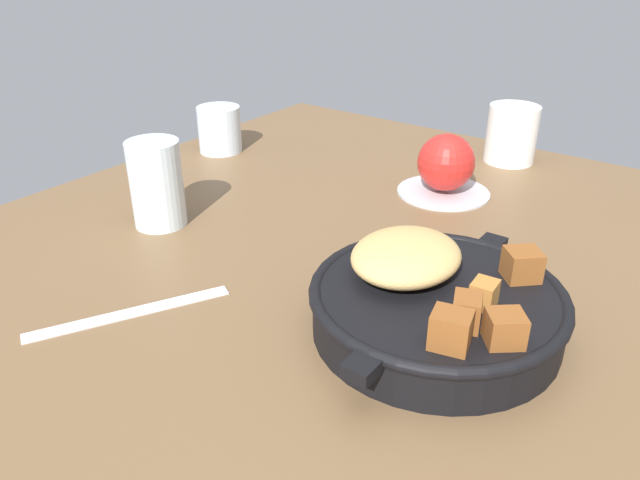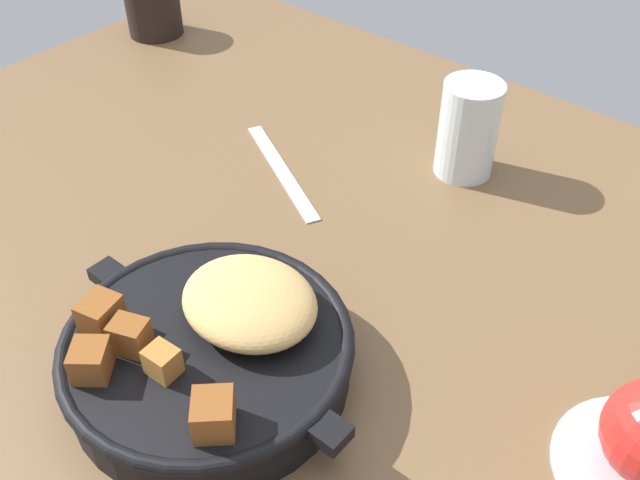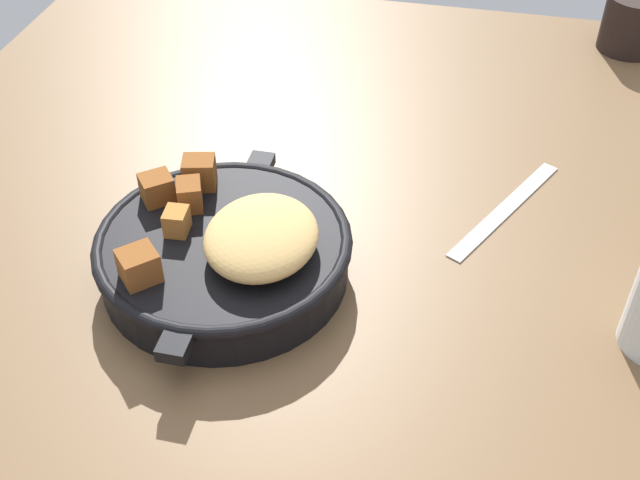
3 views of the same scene
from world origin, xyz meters
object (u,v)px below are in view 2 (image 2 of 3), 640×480
Objects in this scene: cast_iron_skillet at (211,348)px; water_glass_tall at (468,129)px; coffee_mug_dark at (153,9)px; butter_knife at (282,170)px.

water_glass_tall is at bearing 89.66° from cast_iron_skillet.
coffee_mug_dark is at bearing 178.81° from water_glass_tall.
butter_knife is at bearing -20.49° from coffee_mug_dark.
cast_iron_skillet is at bearing -90.34° from water_glass_tall.
cast_iron_skillet reaches higher than coffee_mug_dark.
coffee_mug_dark is (-38.32, 14.32, 3.51)cm from butter_knife.
butter_knife is 41.05cm from coffee_mug_dark.
cast_iron_skillet is 28.95cm from butter_knife.
coffee_mug_dark reaches higher than butter_knife.
water_glass_tall is (53.60, -1.11, 1.67)cm from coffee_mug_dark.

